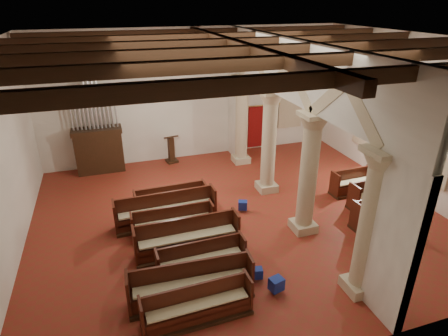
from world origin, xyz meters
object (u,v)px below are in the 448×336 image
pipe_organ (98,142)px  lectern (171,151)px  aisle_pew_0 (379,217)px  processional_banner (310,131)px  nave_pew_0 (197,310)px

pipe_organ → lectern: size_ratio=3.16×
lectern → aisle_pew_0: size_ratio=0.69×
pipe_organ → processional_banner: pipe_organ is taller
nave_pew_0 → aisle_pew_0: size_ratio=1.33×
pipe_organ → aisle_pew_0: 11.71m
lectern → processional_banner: bearing=-11.0°
pipe_organ → aisle_pew_0: (8.86, -7.59, -1.01)m
aisle_pew_0 → pipe_organ: bearing=136.3°
pipe_organ → lectern: (3.18, -0.01, -0.79)m
pipe_organ → processional_banner: 10.54m
lectern → nave_pew_0: bearing=-108.1°
nave_pew_0 → pipe_organ: bearing=99.6°
lectern → nave_pew_0: 9.73m
processional_banner → nave_pew_0: bearing=-156.4°
pipe_organ → aisle_pew_0: pipe_organ is taller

